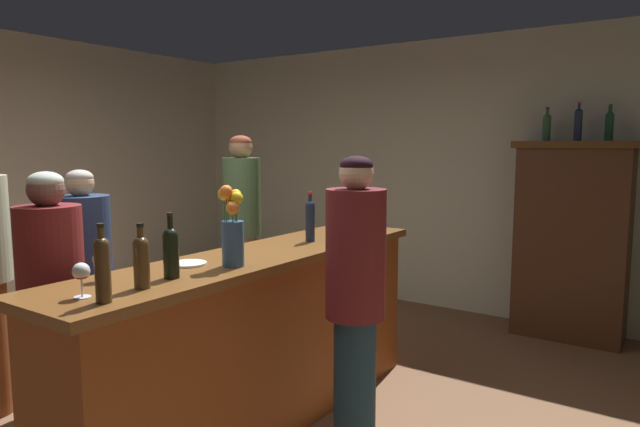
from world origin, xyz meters
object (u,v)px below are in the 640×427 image
at_px(wine_bottle_rose, 141,259).
at_px(wine_bottle_chardonnay, 347,216).
at_px(wine_glass_mid, 81,273).
at_px(display_bottle_left, 547,126).
at_px(wine_bottle_syrah, 102,266).
at_px(bartender, 355,301).
at_px(wine_bottle_riesling, 310,219).
at_px(display_cabinet, 572,237).
at_px(cheese_plate, 188,264).
at_px(bar_counter, 258,340).
at_px(display_bottle_midleft, 578,123).
at_px(wine_bottle_pinot, 171,250).
at_px(wine_glass_front, 101,260).
at_px(display_bottle_center, 609,124).
at_px(flower_arrangement, 232,228).
at_px(patron_in_navy, 242,224).
at_px(patron_tall, 53,307).
at_px(patron_by_cabinet, 85,276).

xyz_separation_m(wine_bottle_rose, wine_bottle_chardonnay, (-0.01, 1.72, 0.01)).
relative_size(wine_bottle_chardonnay, wine_glass_mid, 2.11).
relative_size(wine_bottle_rose, display_bottle_left, 1.00).
bearing_deg(wine_bottle_syrah, bartender, 62.52).
distance_m(wine_bottle_riesling, wine_glass_mid, 1.64).
bearing_deg(wine_bottle_syrah, display_bottle_left, 78.59).
bearing_deg(wine_bottle_chardonnay, display_bottle_left, 66.04).
height_order(display_cabinet, cheese_plate, display_cabinet).
relative_size(bar_counter, display_bottle_midleft, 8.32).
distance_m(wine_bottle_syrah, wine_bottle_pinot, 0.45).
xyz_separation_m(wine_glass_mid, bartender, (0.68, 1.05, -0.25)).
xyz_separation_m(wine_glass_front, wine_glass_mid, (0.18, -0.22, 0.00)).
bearing_deg(cheese_plate, wine_bottle_rose, -65.82).
bearing_deg(wine_glass_front, display_cabinet, 69.68).
height_order(display_bottle_center, bartender, display_bottle_center).
bearing_deg(wine_bottle_syrah, wine_bottle_chardonnay, 92.03).
relative_size(bar_counter, wine_bottle_syrah, 8.45).
distance_m(flower_arrangement, patron_in_navy, 2.15).
xyz_separation_m(wine_bottle_riesling, display_bottle_midleft, (1.18, 2.23, 0.66)).
height_order(bar_counter, wine_bottle_rose, wine_bottle_rose).
bearing_deg(patron_tall, wine_bottle_chardonnay, -9.71).
bearing_deg(wine_bottle_pinot, cheese_plate, 122.55).
bearing_deg(wine_bottle_chardonnay, wine_glass_mid, -92.03).
bearing_deg(cheese_plate, wine_glass_front, -97.35).
bearing_deg(patron_by_cabinet, wine_bottle_syrah, -56.06).
xyz_separation_m(wine_bottle_syrah, display_bottle_left, (0.78, 3.86, 0.64)).
relative_size(wine_bottle_syrah, flower_arrangement, 0.75).
bearing_deg(wine_glass_front, bar_counter, 80.50).
xyz_separation_m(wine_bottle_syrah, wine_glass_front, (-0.32, 0.21, -0.05)).
bearing_deg(wine_glass_front, wine_glass_mid, -49.99).
height_order(wine_bottle_rose, patron_in_navy, patron_in_navy).
relative_size(display_bottle_center, patron_tall, 0.20).
bearing_deg(wine_glass_mid, bar_counter, 91.59).
height_order(wine_bottle_syrah, wine_glass_front, wine_bottle_syrah).
bearing_deg(display_cabinet, display_bottle_left, -180.00).
relative_size(flower_arrangement, patron_by_cabinet, 0.28).
distance_m(wine_bottle_rose, patron_by_cabinet, 1.45).
bearing_deg(wine_bottle_syrah, wine_glass_mid, -177.69).
relative_size(display_cabinet, wine_bottle_chardonnay, 5.54).
bearing_deg(patron_tall, wine_bottle_syrah, -93.70).
distance_m(wine_bottle_chardonnay, bartender, 1.13).
height_order(bar_counter, patron_tall, patron_tall).
xyz_separation_m(wine_bottle_rose, cheese_plate, (-0.20, 0.45, -0.12)).
height_order(wine_bottle_syrah, display_bottle_midleft, display_bottle_midleft).
bearing_deg(display_bottle_left, wine_bottle_riesling, -112.63).
bearing_deg(patron_tall, bartender, -45.60).
distance_m(wine_bottle_syrah, bartender, 1.22).
bearing_deg(cheese_plate, bartender, 24.10).
distance_m(wine_glass_mid, patron_by_cabinet, 1.48).
relative_size(bar_counter, wine_bottle_chardonnay, 8.74).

